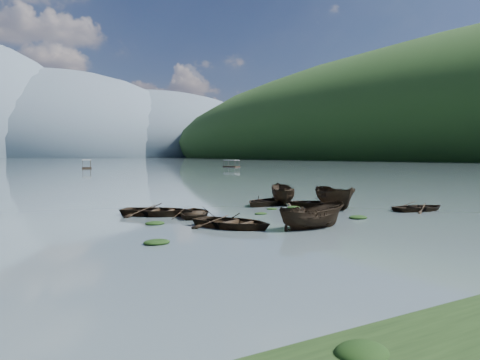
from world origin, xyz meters
TOP-DOWN VIEW (x-y plane):
  - ground_plane at (0.00, 0.00)m, footprint 2400.00×2400.00m
  - haze_mtn_c at (140.00, 900.00)m, footprint 520.00×520.00m
  - haze_mtn_d at (320.00, 900.00)m, footprint 520.00×520.00m
  - rowboat_0 at (-5.78, 3.31)m, footprint 4.96×5.58m
  - rowboat_1 at (-5.47, 8.59)m, footprint 4.39×4.93m
  - rowboat_2 at (-2.36, 0.82)m, footprint 4.18×1.63m
  - rowboat_3 at (4.69, 8.55)m, footprint 5.39×5.62m
  - rowboat_4 at (9.26, 3.06)m, footprint 4.41×3.44m
  - rowboat_5 at (5.14, 7.17)m, footprint 3.19×5.22m
  - rowboat_6 at (-7.33, 10.19)m, footprint 5.80×5.70m
  - rowboat_7 at (2.05, 11.64)m, footprint 5.45×4.82m
  - rowboat_8 at (3.79, 11.73)m, footprint 3.70×4.80m
  - weed_clump_0 at (-10.93, 1.13)m, footprint 1.20×0.98m
  - weed_clump_1 at (-1.29, 7.26)m, footprint 0.86×0.69m
  - weed_clump_2 at (2.62, 2.39)m, footprint 1.22×0.98m
  - weed_clump_3 at (0.91, 9.10)m, footprint 0.79×0.67m
  - weed_clump_4 at (9.14, 3.34)m, footprint 1.04×0.82m
  - weed_clump_5 at (-8.89, 6.64)m, footprint 1.13×0.91m
  - weed_clump_6 at (2.74, 8.94)m, footprint 1.04×0.86m
  - weed_clump_7 at (9.01, 10.65)m, footprint 1.15×0.92m
  - pontoon_centre at (13.72, 118.38)m, footprint 3.94×6.69m
  - pontoon_right at (57.16, 110.78)m, footprint 3.72×6.09m

SIDE VIEW (x-z plane):
  - ground_plane at x=0.00m, z-range 0.00..0.00m
  - haze_mtn_c at x=140.00m, z-range -130.00..130.00m
  - haze_mtn_d at x=320.00m, z-range -110.00..110.00m
  - rowboat_0 at x=-5.78m, z-range -0.48..0.48m
  - rowboat_1 at x=-5.47m, z-range -0.42..0.42m
  - rowboat_2 at x=-2.36m, z-range -0.80..0.80m
  - rowboat_3 at x=4.69m, z-range -0.47..0.47m
  - rowboat_4 at x=9.26m, z-range -0.42..0.42m
  - rowboat_5 at x=5.14m, z-range -0.94..0.94m
  - rowboat_6 at x=-7.33m, z-range -0.49..0.49m
  - rowboat_7 at x=2.05m, z-range -0.47..0.47m
  - rowboat_8 at x=3.79m, z-range -0.88..0.88m
  - weed_clump_0 at x=-10.93m, z-range -0.13..0.13m
  - weed_clump_1 at x=-1.29m, z-range -0.09..0.09m
  - weed_clump_2 at x=2.62m, z-range -0.13..0.13m
  - weed_clump_3 at x=0.91m, z-range -0.09..0.09m
  - weed_clump_4 at x=9.14m, z-range -0.11..0.11m
  - weed_clump_5 at x=-8.89m, z-range -0.12..0.12m
  - weed_clump_6 at x=2.74m, z-range -0.11..0.11m
  - weed_clump_7 at x=9.01m, z-range -0.13..0.13m
  - pontoon_centre at x=13.72m, z-range -1.20..1.20m
  - pontoon_right at x=57.16m, z-range -1.09..1.09m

